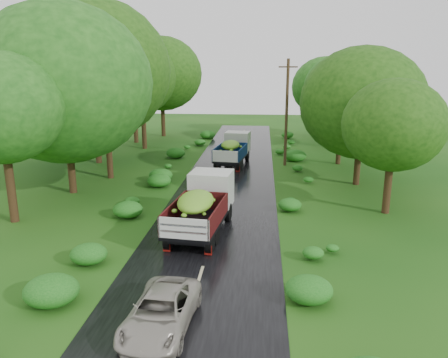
# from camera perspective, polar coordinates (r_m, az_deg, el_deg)

# --- Properties ---
(ground) EXTENTS (120.00, 120.00, 0.00)m
(ground) POSITION_cam_1_polar(r_m,az_deg,el_deg) (17.66, -3.12, -12.48)
(ground) COLOR #12440E
(ground) RESTS_ON ground
(road) EXTENTS (6.50, 80.00, 0.02)m
(road) POSITION_cam_1_polar(r_m,az_deg,el_deg) (22.19, -1.30, -6.63)
(road) COLOR black
(road) RESTS_ON ground
(road_lines) EXTENTS (0.12, 69.60, 0.00)m
(road_lines) POSITION_cam_1_polar(r_m,az_deg,el_deg) (23.12, -1.03, -5.71)
(road_lines) COLOR #BFB78C
(road_lines) RESTS_ON road
(truck_near) EXTENTS (2.87, 6.44, 2.62)m
(truck_near) POSITION_cam_1_polar(r_m,az_deg,el_deg) (21.58, -2.78, -3.12)
(truck_near) COLOR black
(truck_near) RESTS_ON ground
(truck_far) EXTENTS (2.85, 6.15, 2.49)m
(truck_far) POSITION_cam_1_polar(r_m,az_deg,el_deg) (36.56, 1.25, 4.09)
(truck_far) COLOR black
(truck_far) RESTS_ON ground
(car) EXTENTS (2.15, 4.22, 1.14)m
(car) POSITION_cam_1_polar(r_m,az_deg,el_deg) (14.34, -8.24, -16.82)
(car) COLOR #A8A195
(car) RESTS_ON road
(utility_pole) EXTENTS (1.51, 0.26, 8.62)m
(utility_pole) POSITION_cam_1_polar(r_m,az_deg,el_deg) (36.09, 8.18, 8.67)
(utility_pole) COLOR #382616
(utility_pole) RESTS_ON ground
(trees_left) EXTENTS (6.99, 33.64, 10.01)m
(trees_left) POSITION_cam_1_polar(r_m,az_deg,el_deg) (38.65, -14.55, 12.44)
(trees_left) COLOR black
(trees_left) RESTS_ON ground
(trees_right) EXTENTS (5.02, 31.02, 7.61)m
(trees_right) POSITION_cam_1_polar(r_m,az_deg,el_deg) (39.03, 15.57, 10.14)
(trees_right) COLOR black
(trees_right) RESTS_ON ground
(shrubs) EXTENTS (11.90, 44.00, 0.70)m
(shrubs) POSITION_cam_1_polar(r_m,az_deg,el_deg) (30.64, 0.54, 0.02)
(shrubs) COLOR #155B15
(shrubs) RESTS_ON ground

